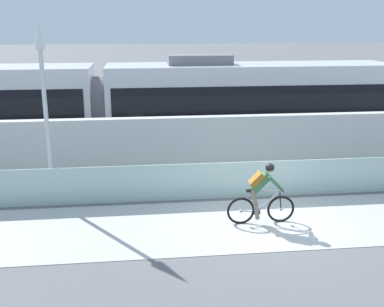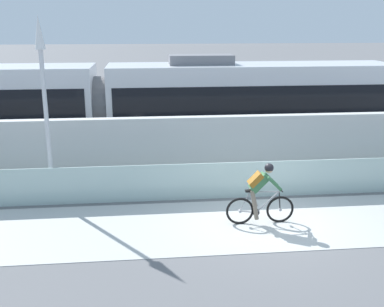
{
  "view_description": "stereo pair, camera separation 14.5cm",
  "coord_description": "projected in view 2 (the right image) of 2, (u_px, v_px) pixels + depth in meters",
  "views": [
    {
      "loc": [
        -3.21,
        -10.77,
        5.01
      ],
      "look_at": [
        -1.69,
        2.35,
        1.25
      ],
      "focal_mm": 43.44,
      "sensor_mm": 36.0,
      "label": 1
    },
    {
      "loc": [
        -3.06,
        -10.78,
        5.01
      ],
      "look_at": [
        -1.69,
        2.35,
        1.25
      ],
      "focal_mm": 43.44,
      "sensor_mm": 36.0,
      "label": 2
    }
  ],
  "objects": [
    {
      "name": "tram_rail_far",
      "position": [
        220.0,
        147.0,
        19.23
      ],
      "size": [
        32.0,
        0.08,
        0.01
      ],
      "primitive_type": "cube",
      "color": "#595654",
      "rests_on": "ground"
    },
    {
      "name": "cyclist_on_bike",
      "position": [
        260.0,
        194.0,
        11.75
      ],
      "size": [
        1.77,
        0.58,
        1.61
      ],
      "color": "black",
      "rests_on": "ground"
    },
    {
      "name": "glass_parapet",
      "position": [
        251.0,
        180.0,
        13.61
      ],
      "size": [
        32.0,
        0.05,
        1.09
      ],
      "primitive_type": "cube",
      "color": "#ADC6C1",
      "rests_on": "ground"
    },
    {
      "name": "lamp_post_antenna",
      "position": [
        44.0,
        87.0,
        12.57
      ],
      "size": [
        0.28,
        0.28,
        5.2
      ],
      "color": "gray",
      "rests_on": "ground"
    },
    {
      "name": "tram_rail_near",
      "position": [
        225.0,
        157.0,
        17.86
      ],
      "size": [
        32.0,
        0.08,
        0.01
      ],
      "primitive_type": "cube",
      "color": "#595654",
      "rests_on": "ground"
    },
    {
      "name": "ground_plane",
      "position": [
        266.0,
        223.0,
        11.99
      ],
      "size": [
        200.0,
        200.0,
        0.0
      ],
      "primitive_type": "plane",
      "color": "slate"
    },
    {
      "name": "tram",
      "position": [
        102.0,
        107.0,
        17.56
      ],
      "size": [
        22.56,
        2.54,
        3.81
      ],
      "color": "silver",
      "rests_on": "ground"
    },
    {
      "name": "concrete_barrier_wall",
      "position": [
        239.0,
        147.0,
        15.2
      ],
      "size": [
        32.0,
        0.36,
        2.09
      ],
      "primitive_type": "cube",
      "color": "silver",
      "rests_on": "ground"
    },
    {
      "name": "bike_path_deck",
      "position": [
        266.0,
        223.0,
        11.99
      ],
      "size": [
        32.0,
        3.2,
        0.01
      ],
      "primitive_type": "cube",
      "color": "beige",
      "rests_on": "ground"
    }
  ]
}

